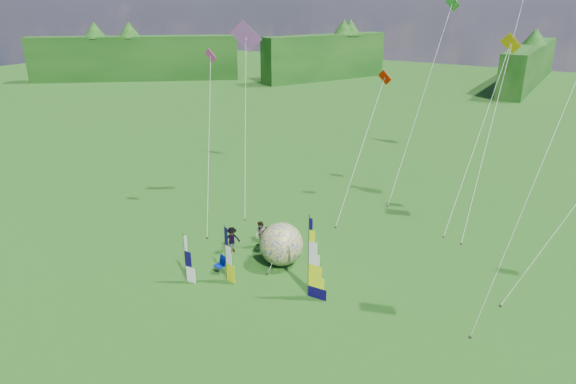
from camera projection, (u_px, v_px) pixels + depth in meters
The scene contains 18 objects.
ground at pixel (264, 317), 26.86m from camera, with size 220.00×220.00×0.00m, color #216115.
treeline_ring at pixel (263, 249), 25.42m from camera, with size 210.00×210.00×8.00m, color #285718, non-canonical shape.
feather_banner_main at pixel (309, 258), 27.88m from camera, with size 1.29×0.10×4.77m, color #0A043A, non-canonical shape.
side_banner_left at pixel (226, 254), 29.74m from camera, with size 0.96×0.10×3.45m, color #DFEE0B, non-canonical shape.
side_banner_far at pixel (185, 258), 29.71m from camera, with size 0.90×0.10×3.00m, color white, non-canonical shape.
bol_inflatable at pixel (281, 244), 31.69m from camera, with size 2.71×2.71×2.71m, color navy.
spectator_a at pixel (265, 243), 32.75m from camera, with size 0.67×0.44×1.84m, color #66594C.
spectator_b at pixel (261, 235), 33.88m from camera, with size 0.91×0.45×1.87m, color #66594C.
spectator_c at pixel (232, 240), 33.33m from camera, with size 1.14×0.42×1.76m, color #66594C.
spectator_d at pixel (267, 239), 33.57m from camera, with size 0.98×0.40×1.67m, color #66594C.
camp_chair at pixel (220, 265), 30.98m from camera, with size 0.61×0.61×1.06m, color #011063, non-canonical shape.
kite_whale at pixel (501, 84), 36.22m from camera, with size 2.97×15.70×19.77m, color black, non-canonical shape.
kite_rainbow_delta at pixel (245, 112), 39.11m from camera, with size 8.20×10.43×14.81m, color #ED0E00, non-canonical shape.
kite_parafoil at pixel (537, 165), 23.63m from camera, with size 6.30×8.94×16.87m, color #AC0020, non-canonical shape.
small_kite_red at pixel (362, 143), 38.73m from camera, with size 2.40×10.68×10.65m, color red, non-canonical shape.
small_kite_orange at pixel (479, 130), 36.16m from camera, with size 3.73×10.87×13.75m, color #FAAA05, non-canonical shape.
small_kite_pink at pixel (209, 136), 36.95m from camera, with size 6.35×8.57×12.44m, color #FB339D, non-canonical shape.
small_kite_green at pixel (422, 95), 41.69m from camera, with size 3.06×12.41×16.30m, color green, non-canonical shape.
Camera 1 is at (13.01, -18.65, 15.77)m, focal length 32.00 mm.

